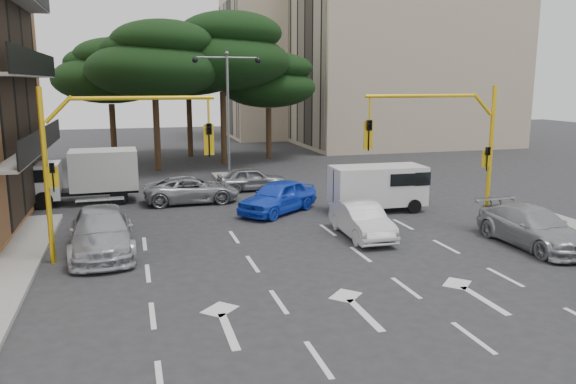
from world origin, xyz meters
name	(u,v)px	position (x,y,z in m)	size (l,w,h in m)	color
ground	(308,259)	(0.00, 0.00, 0.00)	(120.00, 120.00, 0.00)	#28282B
median_strip	(229,181)	(0.00, 16.00, 0.07)	(1.40, 6.00, 0.15)	gray
apartment_beige_near	(405,47)	(19.95, 32.00, 9.35)	(20.20, 12.15, 18.70)	#BEA78F
apartment_beige_far	(299,61)	(12.95, 44.00, 8.35)	(16.20, 12.15, 16.70)	#BEA78F
pine_left_near	(154,60)	(-3.94, 21.96, 7.60)	(9.15, 9.15, 10.23)	#382616
pine_center	(223,52)	(1.06, 23.96, 8.30)	(9.98, 9.98, 11.16)	#382616
pine_left_far	(110,71)	(-6.94, 25.96, 6.91)	(8.32, 8.32, 9.30)	#382616
pine_right	(269,80)	(5.06, 25.96, 6.22)	(7.49, 7.49, 8.37)	#382616
pine_back	(188,63)	(-0.94, 28.96, 7.60)	(9.15, 9.15, 10.23)	#382616
signal_mast_right	(453,138)	(6.80, 1.99, 3.88)	(5.79, 0.37, 6.00)	yellow
signal_mast_left	(101,149)	(-6.80, 1.99, 3.88)	(5.79, 0.37, 6.00)	yellow
street_lamp_center	(228,94)	(0.00, 16.00, 5.43)	(4.16, 0.36, 7.77)	slate
car_white_hatch	(362,220)	(2.95, 2.17, 0.69)	(1.46, 4.19, 1.38)	silver
car_blue_compact	(278,197)	(0.80, 7.19, 0.77)	(1.83, 4.55, 1.55)	blue
car_silver_wagon	(102,232)	(-7.00, 2.77, 0.79)	(2.22, 5.46, 1.59)	#AEB0B6
car_silver_cross_a	(192,190)	(-2.89, 10.58, 0.67)	(2.24, 4.85, 1.35)	#979B9F
car_silver_cross_b	(252,179)	(0.77, 13.00, 0.67)	(1.59, 3.95, 1.35)	gray
car_silver_parked	(533,227)	(8.70, -0.78, 0.73)	(2.06, 5.06, 1.47)	#9C9DA4
van_white	(378,188)	(5.53, 6.29, 1.11)	(2.02, 4.46, 2.23)	silver
box_truck_a	(84,177)	(-8.20, 11.99, 1.36)	(2.32, 5.52, 2.72)	white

